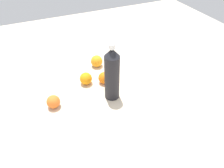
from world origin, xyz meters
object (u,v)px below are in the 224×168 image
(water_bottle, at_px, (112,74))
(orange_0, at_px, (104,78))
(orange_2, at_px, (53,102))
(orange_3, at_px, (97,61))
(orange_1, at_px, (86,79))

(water_bottle, distance_m, orange_0, 0.16)
(orange_2, bearing_deg, water_bottle, 81.47)
(water_bottle, bearing_deg, orange_2, -156.53)
(water_bottle, height_order, orange_3, water_bottle)
(water_bottle, xyz_separation_m, orange_3, (-0.29, 0.03, -0.11))
(orange_0, height_order, orange_3, orange_3)
(orange_1, bearing_deg, orange_3, 139.99)
(water_bottle, bearing_deg, orange_0, 118.85)
(orange_1, relative_size, orange_3, 0.95)
(orange_1, xyz_separation_m, orange_2, (0.11, -0.20, -0.00))
(water_bottle, relative_size, orange_2, 4.64)
(orange_2, distance_m, orange_3, 0.40)
(orange_0, relative_size, orange_3, 0.91)
(orange_1, xyz_separation_m, orange_3, (-0.14, 0.12, 0.00))
(orange_1, height_order, orange_2, orange_1)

